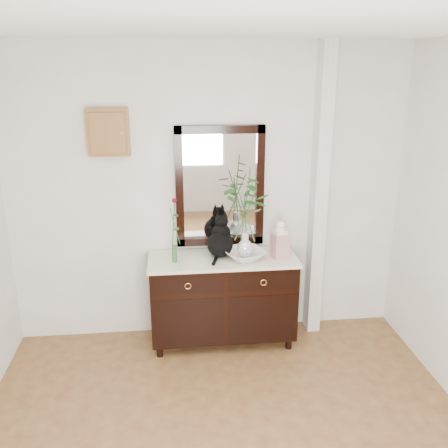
{
  "coord_description": "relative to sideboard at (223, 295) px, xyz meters",
  "views": [
    {
      "loc": [
        -0.34,
        -2.38,
        2.55
      ],
      "look_at": [
        0.1,
        1.63,
        1.2
      ],
      "focal_mm": 40.0,
      "sensor_mm": 36.0,
      "label": 1
    }
  ],
  "objects": [
    {
      "name": "lotus_bowl",
      "position": [
        0.19,
        -0.06,
        0.42
      ],
      "size": [
        0.46,
        0.46,
        0.09
      ],
      "primitive_type": "imported",
      "rotation": [
        0.0,
        0.0,
        0.42
      ],
      "color": "silver",
      "rests_on": "sideboard"
    },
    {
      "name": "vase_branches",
      "position": [
        0.19,
        -0.06,
        0.8
      ],
      "size": [
        0.42,
        0.42,
        0.81
      ],
      "primitive_type": null,
      "rotation": [
        0.0,
        0.0,
        -0.1
      ],
      "color": "silver",
      "rests_on": "lotus_bowl"
    },
    {
      "name": "wall_mirror",
      "position": [
        -0.0,
        0.24,
        0.97
      ],
      "size": [
        0.8,
        0.06,
        1.1
      ],
      "color": "black",
      "rests_on": "wall_back"
    },
    {
      "name": "cat",
      "position": [
        -0.02,
        0.05,
        0.56
      ],
      "size": [
        0.34,
        0.38,
        0.37
      ],
      "primitive_type": null,
      "rotation": [
        0.0,
        0.0,
        -0.27
      ],
      "color": "black",
      "rests_on": "sideboard"
    },
    {
      "name": "ginger_jar",
      "position": [
        0.51,
        -0.04,
        0.55
      ],
      "size": [
        0.16,
        0.16,
        0.35
      ],
      "primitive_type": null,
      "rotation": [
        0.0,
        0.0,
        0.22
      ],
      "color": "silver",
      "rests_on": "sideboard"
    },
    {
      "name": "pilaster",
      "position": [
        0.9,
        0.17,
        0.88
      ],
      "size": [
        0.12,
        0.2,
        2.7
      ],
      "primitive_type": "cube",
      "color": "white",
      "rests_on": "ground"
    },
    {
      "name": "wall_back",
      "position": [
        -0.1,
        0.25,
        0.88
      ],
      "size": [
        3.6,
        0.04,
        2.7
      ],
      "primitive_type": "cube",
      "color": "white",
      "rests_on": "ground"
    },
    {
      "name": "sideboard",
      "position": [
        0.0,
        0.0,
        0.0
      ],
      "size": [
        1.33,
        0.52,
        0.82
      ],
      "color": "black",
      "rests_on": "ground"
    },
    {
      "name": "key_cabinet",
      "position": [
        -0.95,
        0.21,
        1.48
      ],
      "size": [
        0.35,
        0.1,
        0.4
      ],
      "primitive_type": "cube",
      "color": "brown",
      "rests_on": "wall_back"
    },
    {
      "name": "bud_vase_rose",
      "position": [
        -0.43,
        -0.06,
        0.67
      ],
      "size": [
        0.08,
        0.08,
        0.59
      ],
      "primitive_type": null,
      "rotation": [
        0.0,
        0.0,
        -0.16
      ],
      "color": "#2B6634",
      "rests_on": "sideboard"
    }
  ]
}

